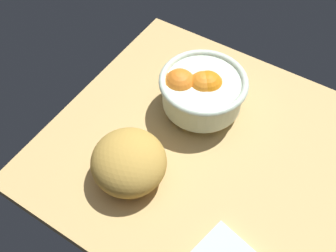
{
  "coord_description": "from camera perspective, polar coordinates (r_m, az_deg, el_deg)",
  "views": [
    {
      "loc": [
        18.65,
        -43.2,
        69.8
      ],
      "look_at": [
        -6.93,
        -2.64,
        5.0
      ],
      "focal_mm": 40.57,
      "sensor_mm": 36.0,
      "label": 1
    }
  ],
  "objects": [
    {
      "name": "fruit_bowl",
      "position": [
        0.85,
        4.95,
        5.46
      ],
      "size": [
        19.73,
        19.73,
        11.27
      ],
      "color": "silver",
      "rests_on": "ground"
    },
    {
      "name": "bread_loaf",
      "position": [
        0.76,
        -5.9,
        -5.38
      ],
      "size": [
        21.32,
        21.26,
        10.22
      ],
      "primitive_type": "ellipsoid",
      "rotation": [
        0.0,
        0.0,
        5.67
      ],
      "color": "#BA913E",
      "rests_on": "ground"
    },
    {
      "name": "ground_plane",
      "position": [
        0.85,
        4.89,
        -3.39
      ],
      "size": [
        65.17,
        63.39,
        3.0
      ],
      "primitive_type": "cube",
      "color": "tan"
    }
  ]
}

